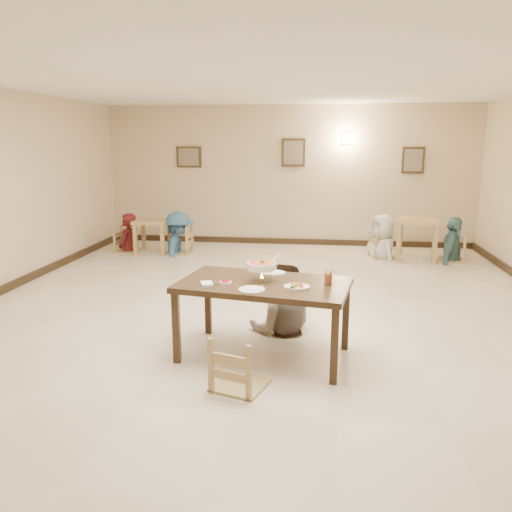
# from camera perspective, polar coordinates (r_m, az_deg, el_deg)

# --- Properties ---
(floor) EXTENTS (10.00, 10.00, 0.00)m
(floor) POSITION_cam_1_polar(r_m,az_deg,el_deg) (6.38, 0.56, -7.38)
(floor) COLOR beige
(floor) RESTS_ON ground
(ceiling) EXTENTS (10.00, 10.00, 0.00)m
(ceiling) POSITION_cam_1_polar(r_m,az_deg,el_deg) (6.04, 0.62, 20.40)
(ceiling) COLOR white
(ceiling) RESTS_ON wall_back
(wall_back) EXTENTS (10.00, 0.00, 10.00)m
(wall_back) POSITION_cam_1_polar(r_m,az_deg,el_deg) (10.99, 3.73, 9.11)
(wall_back) COLOR beige
(wall_back) RESTS_ON floor
(wall_front) EXTENTS (10.00, 0.00, 10.00)m
(wall_front) POSITION_cam_1_polar(r_m,az_deg,el_deg) (1.38, -26.65, -19.25)
(wall_front) COLOR beige
(wall_front) RESTS_ON floor
(baseboard_back) EXTENTS (8.00, 0.06, 0.12)m
(baseboard_back) POSITION_cam_1_polar(r_m,az_deg,el_deg) (11.15, 3.61, 1.70)
(baseboard_back) COLOR #2E2114
(baseboard_back) RESTS_ON floor
(picture_a) EXTENTS (0.55, 0.04, 0.45)m
(picture_a) POSITION_cam_1_polar(r_m,az_deg,el_deg) (11.29, -7.68, 11.15)
(picture_a) COLOR #382B16
(picture_a) RESTS_ON wall_back
(picture_b) EXTENTS (0.50, 0.04, 0.60)m
(picture_b) POSITION_cam_1_polar(r_m,az_deg,el_deg) (10.92, 4.29, 11.71)
(picture_b) COLOR #382B16
(picture_b) RESTS_ON wall_back
(picture_c) EXTENTS (0.45, 0.04, 0.55)m
(picture_c) POSITION_cam_1_polar(r_m,az_deg,el_deg) (11.07, 17.52, 10.40)
(picture_c) COLOR #382B16
(picture_c) RESTS_ON wall_back
(wall_sconce) EXTENTS (0.16, 0.05, 0.22)m
(wall_sconce) POSITION_cam_1_polar(r_m,az_deg,el_deg) (10.92, 10.24, 13.12)
(wall_sconce) COLOR #FFD88C
(wall_sconce) RESTS_ON wall_back
(main_table) EXTENTS (1.86, 1.24, 0.81)m
(main_table) POSITION_cam_1_polar(r_m,az_deg,el_deg) (5.15, 0.90, -3.87)
(main_table) COLOR #382617
(main_table) RESTS_ON floor
(chair_far) EXTENTS (0.45, 0.45, 0.97)m
(chair_far) POSITION_cam_1_polar(r_m,az_deg,el_deg) (5.98, 2.68, -3.93)
(chair_far) COLOR tan
(chair_far) RESTS_ON floor
(chair_near) EXTENTS (0.45, 0.45, 0.96)m
(chair_near) POSITION_cam_1_polar(r_m,az_deg,el_deg) (4.57, -1.86, -9.31)
(chair_near) COLOR tan
(chair_near) RESTS_ON floor
(main_diner) EXTENTS (0.86, 0.70, 1.64)m
(main_diner) POSITION_cam_1_polar(r_m,az_deg,el_deg) (5.83, 3.02, -0.92)
(main_diner) COLOR gray
(main_diner) RESTS_ON floor
(curry_warmer) EXTENTS (0.34, 0.30, 0.27)m
(curry_warmer) POSITION_cam_1_polar(r_m,az_deg,el_deg) (5.12, 0.65, -1.16)
(curry_warmer) COLOR silver
(curry_warmer) RESTS_ON main_table
(rice_plate_far) EXTENTS (0.28, 0.28, 0.06)m
(rice_plate_far) POSITION_cam_1_polar(r_m,az_deg,el_deg) (5.44, 1.93, -1.91)
(rice_plate_far) COLOR white
(rice_plate_far) RESTS_ON main_table
(rice_plate_near) EXTENTS (0.26, 0.26, 0.06)m
(rice_plate_near) POSITION_cam_1_polar(r_m,az_deg,el_deg) (4.82, -0.49, -3.86)
(rice_plate_near) COLOR white
(rice_plate_near) RESTS_ON main_table
(fried_plate) EXTENTS (0.26, 0.26, 0.06)m
(fried_plate) POSITION_cam_1_polar(r_m,az_deg,el_deg) (4.92, 4.66, -3.47)
(fried_plate) COLOR white
(fried_plate) RESTS_ON main_table
(chili_dish) EXTENTS (0.12, 0.12, 0.03)m
(chili_dish) POSITION_cam_1_polar(r_m,az_deg,el_deg) (5.08, -3.51, -3.01)
(chili_dish) COLOR white
(chili_dish) RESTS_ON main_table
(napkin_cutlery) EXTENTS (0.19, 0.24, 0.03)m
(napkin_cutlery) POSITION_cam_1_polar(r_m,az_deg,el_deg) (5.03, -5.59, -3.18)
(napkin_cutlery) COLOR white
(napkin_cutlery) RESTS_ON main_table
(drink_glass) EXTENTS (0.08, 0.08, 0.15)m
(drink_glass) POSITION_cam_1_polar(r_m,az_deg,el_deg) (5.07, 8.25, -2.48)
(drink_glass) COLOR white
(drink_glass) RESTS_ON main_table
(bg_table_left) EXTENTS (0.71, 0.71, 0.68)m
(bg_table_left) POSITION_cam_1_polar(r_m,az_deg,el_deg) (10.39, -11.77, 3.34)
(bg_table_left) COLOR tan
(bg_table_left) RESTS_ON floor
(bg_table_right) EXTENTS (0.91, 0.91, 0.77)m
(bg_table_right) POSITION_cam_1_polar(r_m,az_deg,el_deg) (10.09, 18.03, 3.24)
(bg_table_right) COLOR tan
(bg_table_right) RESTS_ON floor
(bg_chair_ll) EXTENTS (0.46, 0.46, 0.97)m
(bg_chair_ll) POSITION_cam_1_polar(r_m,az_deg,el_deg) (10.59, -14.51, 3.06)
(bg_chair_ll) COLOR tan
(bg_chair_ll) RESTS_ON floor
(bg_chair_lr) EXTENTS (0.51, 0.51, 1.08)m
(bg_chair_lr) POSITION_cam_1_polar(r_m,az_deg,el_deg) (10.22, -8.91, 3.29)
(bg_chair_lr) COLOR tan
(bg_chair_lr) RESTS_ON floor
(bg_chair_rl) EXTENTS (0.42, 0.42, 0.90)m
(bg_chair_rl) POSITION_cam_1_polar(r_m,az_deg,el_deg) (10.07, 14.28, 2.38)
(bg_chair_rl) COLOR tan
(bg_chair_rl) RESTS_ON floor
(bg_chair_rr) EXTENTS (0.48, 0.48, 1.02)m
(bg_chair_rr) POSITION_cam_1_polar(r_m,az_deg,el_deg) (10.18, 21.63, 2.31)
(bg_chair_rr) COLOR tan
(bg_chair_rr) RESTS_ON floor
(bg_diner_a) EXTENTS (0.41, 0.60, 1.59)m
(bg_diner_a) POSITION_cam_1_polar(r_m,az_deg,el_deg) (10.55, -14.60, 4.73)
(bg_diner_a) COLOR #501415
(bg_diner_a) RESTS_ON floor
(bg_diner_b) EXTENTS (0.78, 1.18, 1.71)m
(bg_diner_b) POSITION_cam_1_polar(r_m,az_deg,el_deg) (10.17, -8.97, 5.04)
(bg_diner_b) COLOR #396187
(bg_diner_b) RESTS_ON floor
(bg_diner_c) EXTENTS (0.82, 0.98, 1.70)m
(bg_diner_c) POSITION_cam_1_polar(r_m,az_deg,el_deg) (10.01, 14.41, 4.64)
(bg_diner_c) COLOR silver
(bg_diner_c) RESTS_ON floor
(bg_diner_d) EXTENTS (0.80, 1.07, 1.69)m
(bg_diner_d) POSITION_cam_1_polar(r_m,az_deg,el_deg) (10.12, 21.79, 4.19)
(bg_diner_d) COLOR teal
(bg_diner_d) RESTS_ON floor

